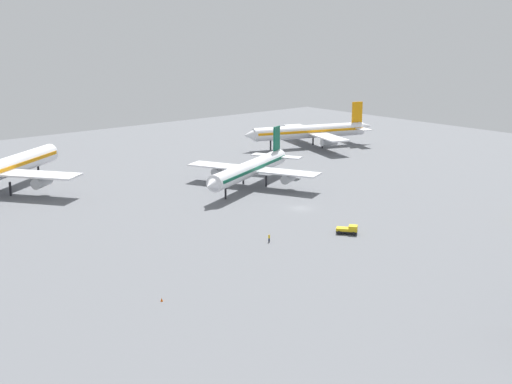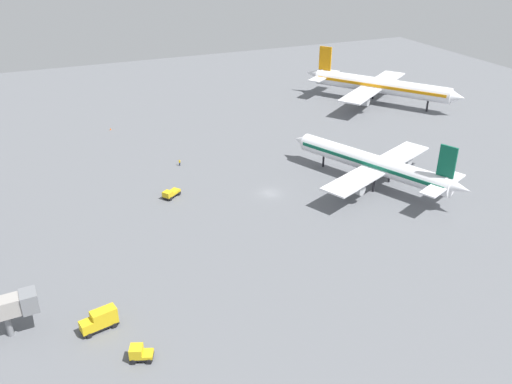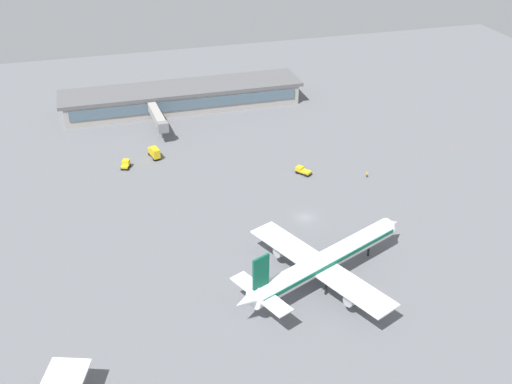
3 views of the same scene
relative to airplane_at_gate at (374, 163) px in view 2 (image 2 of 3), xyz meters
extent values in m
plane|color=slate|center=(-4.77, -24.42, -5.19)|extent=(288.00, 288.00, 0.00)
cylinder|color=white|center=(-0.48, -0.21, 0.00)|extent=(37.76, 19.84, 4.33)
cone|color=white|center=(-19.67, -8.67, 0.00)|extent=(5.62, 5.51, 4.11)
cone|color=white|center=(18.71, 8.25, 0.65)|extent=(6.35, 5.35, 3.46)
cube|color=#0C593F|center=(-0.48, -0.21, 0.33)|extent=(36.35, 19.28, 0.78)
cube|color=white|center=(1.32, 0.58, -0.43)|extent=(20.84, 36.75, 0.39)
cylinder|color=#A5A8AD|center=(5.54, -9.00, -1.95)|extent=(5.64, 4.24, 2.38)
cylinder|color=#A5A8AD|center=(-2.90, 10.16, -1.95)|extent=(5.64, 4.24, 2.38)
cube|color=white|center=(15.73, 6.93, 0.43)|extent=(9.26, 15.11, 0.31)
cube|color=#0C593F|center=(15.73, 6.93, 5.63)|extent=(3.65, 1.95, 6.93)
cylinder|color=black|center=(-13.08, -5.77, -3.68)|extent=(0.52, 0.52, 3.03)
cylinder|color=black|center=(3.80, -2.11, -3.68)|extent=(0.52, 0.52, 3.03)
cylinder|color=black|center=(1.00, 4.23, -3.68)|extent=(0.52, 0.52, 3.03)
cylinder|color=white|center=(-52.24, 38.48, 1.01)|extent=(41.45, 31.25, 5.17)
cone|color=white|center=(-31.73, 52.88, 1.01)|extent=(7.06, 6.99, 4.91)
cone|color=white|center=(-72.75, 24.08, 1.79)|extent=(7.67, 7.10, 4.14)
cube|color=orange|center=(-52.24, 38.48, 1.40)|extent=(39.97, 30.25, 0.93)
cube|color=white|center=(-54.16, 37.13, 0.49)|extent=(31.82, 40.87, 0.47)
cylinder|color=#A5A8AD|center=(-61.35, 47.36, -1.32)|extent=(6.64, 5.84, 2.84)
cylinder|color=#A5A8AD|center=(-46.98, 26.89, -1.32)|extent=(6.64, 5.84, 2.84)
cube|color=white|center=(-69.55, 26.32, 1.53)|extent=(13.71, 17.04, 0.37)
cube|color=orange|center=(-69.55, 26.32, 7.74)|extent=(4.01, 3.05, 8.27)
cylinder|color=black|center=(-38.77, 47.93, -3.38)|extent=(0.62, 0.62, 3.62)
cylinder|color=black|center=(-57.70, 39.70, -3.38)|extent=(0.62, 0.62, 3.62)
cylinder|color=black|center=(-52.94, 32.93, -3.38)|extent=(0.62, 0.62, 3.62)
cube|color=black|center=(35.36, -62.64, -4.64)|extent=(2.91, 3.67, 0.30)
cube|color=gold|center=(35.11, -63.30, -3.69)|extent=(2.42, 2.36, 1.60)
cube|color=#3F596B|center=(34.83, -64.05, -3.37)|extent=(1.52, 0.64, 0.90)
cube|color=gold|center=(35.68, -61.80, -4.24)|extent=(2.27, 1.98, 0.50)
cylinder|color=black|center=(35.85, -64.03, -4.79)|extent=(0.56, 0.85, 0.80)
cylinder|color=black|center=(34.08, -63.35, -4.79)|extent=(0.56, 0.85, 0.80)
cylinder|color=black|center=(36.65, -61.93, -4.79)|extent=(0.56, 0.85, 0.80)
cylinder|color=black|center=(34.87, -61.26, -4.79)|extent=(0.56, 0.85, 0.80)
cube|color=black|center=(26.64, -67.24, -4.64)|extent=(3.06, 5.88, 0.30)
cube|color=gold|center=(27.05, -69.09, -3.69)|extent=(2.24, 2.17, 1.60)
cube|color=#3F596B|center=(27.23, -69.88, -3.37)|extent=(1.58, 0.42, 0.90)
cube|color=gold|center=(26.45, -66.36, -3.19)|extent=(2.68, 4.12, 2.60)
cylinder|color=black|center=(27.99, -68.95, -4.79)|extent=(0.47, 0.85, 0.80)
cylinder|color=black|center=(26.14, -69.36, -4.79)|extent=(0.47, 0.85, 0.80)
cylinder|color=black|center=(27.15, -65.12, -4.79)|extent=(0.47, 0.85, 0.80)
cylinder|color=black|center=(25.29, -65.53, -4.79)|extent=(0.47, 0.85, 0.80)
cube|color=black|center=(-11.89, -45.71, -4.64)|extent=(4.15, 4.66, 0.30)
cube|color=gold|center=(-11.11, -46.75, -3.89)|extent=(2.60, 2.58, 1.20)
cube|color=#3F596B|center=(-10.63, -47.40, -3.65)|extent=(1.33, 1.02, 0.67)
cube|color=gold|center=(-12.43, -44.99, -4.19)|extent=(3.08, 3.22, 0.60)
cylinder|color=black|center=(-10.21, -46.37, -4.79)|extent=(0.72, 0.82, 0.80)
cylinder|color=black|center=(-11.73, -47.51, -4.79)|extent=(0.72, 0.82, 0.80)
cylinder|color=black|center=(-12.05, -43.90, -4.79)|extent=(0.72, 0.82, 0.80)
cylinder|color=black|center=(-13.57, -45.04, -4.79)|extent=(0.72, 0.82, 0.80)
cylinder|color=#1E2338|center=(-28.11, -39.24, -4.77)|extent=(0.44, 0.44, 0.85)
cylinder|color=yellow|center=(-28.11, -39.24, -4.04)|extent=(0.52, 0.52, 0.60)
sphere|color=tan|center=(-28.11, -39.24, -3.63)|extent=(0.22, 0.22, 0.22)
cylinder|color=yellow|center=(-27.90, -39.12, -4.04)|extent=(0.10, 0.10, 0.54)
cylinder|color=yellow|center=(-28.32, -39.36, -4.04)|extent=(0.10, 0.10, 0.54)
cylinder|color=slate|center=(22.65, -79.75, -3.29)|extent=(0.90, 0.90, 3.80)
cube|color=slate|center=(22.42, -76.28, 0.01)|extent=(3.27, 2.60, 3.08)
cone|color=#EA590C|center=(-61.83, -51.22, -4.89)|extent=(0.44, 0.44, 0.60)
camera|label=1|loc=(-118.74, -141.05, 38.75)|focal=49.24mm
camera|label=2|loc=(93.28, -69.74, 50.00)|focal=37.03mm
camera|label=3|loc=(41.62, 95.21, 76.95)|focal=43.16mm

